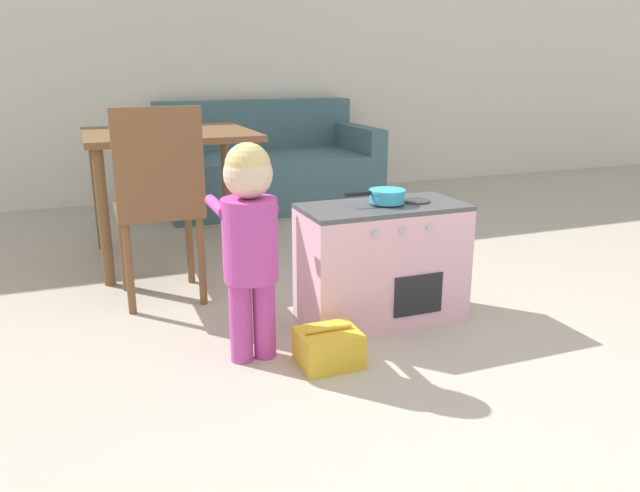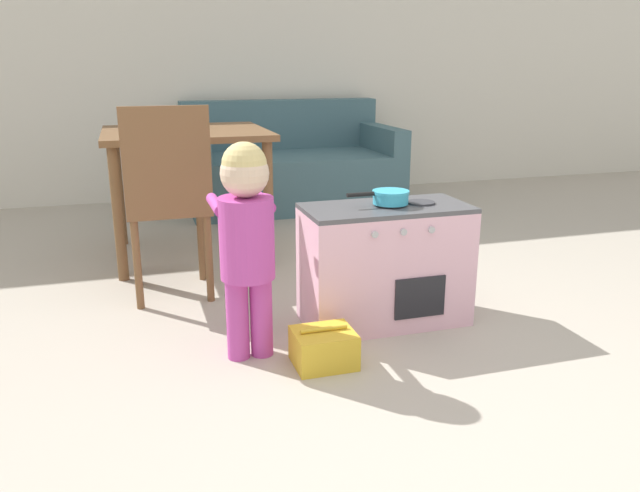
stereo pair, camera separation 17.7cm
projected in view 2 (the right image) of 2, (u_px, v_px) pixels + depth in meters
The scene contains 9 objects.
ground_plane at pixel (474, 467), 1.79m from camera, with size 16.00×16.00×0.00m, color #B2A899.
wall_back at pixel (230, 40), 5.14m from camera, with size 10.00×0.06×2.60m.
play_kitchen at pixel (385, 265), 2.74m from camera, with size 0.71×0.36×0.54m.
toy_pot at pixel (390, 196), 2.65m from camera, with size 0.28×0.16×0.06m.
child_figure at pixel (246, 228), 2.33m from camera, with size 0.23×0.35×0.84m.
toy_basket at pixel (324, 348), 2.38m from camera, with size 0.23×0.20×0.15m.
dining_table at pixel (186, 149), 3.61m from camera, with size 0.92×0.84×0.75m.
dining_chair_near at pixel (168, 199), 2.94m from camera, with size 0.39×0.39×0.94m.
couch at pixel (290, 168), 5.08m from camera, with size 1.66×0.94×0.82m.
Camera 2 is at (-0.88, -1.34, 1.11)m, focal length 35.00 mm.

